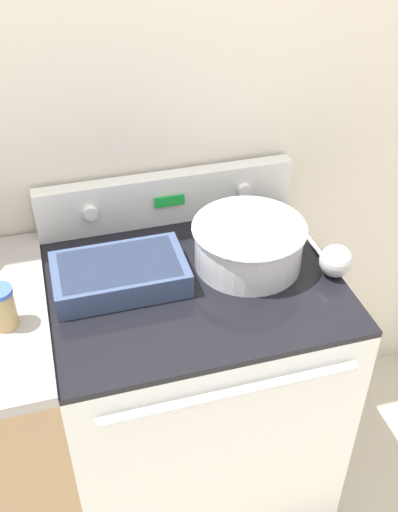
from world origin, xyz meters
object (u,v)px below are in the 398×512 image
at_px(mixing_bowl, 249,242).
at_px(spice_jar_blue_cap, 2,307).
at_px(ladle, 334,260).
at_px(casserole_dish, 120,273).

distance_m(mixing_bowl, spice_jar_blue_cap, 0.65).
distance_m(mixing_bowl, ladle, 0.23).
distance_m(casserole_dish, spice_jar_blue_cap, 0.31).
height_order(casserole_dish, spice_jar_blue_cap, spice_jar_blue_cap).
relative_size(mixing_bowl, spice_jar_blue_cap, 2.80).
height_order(casserole_dish, ladle, ladle).
distance_m(ladle, spice_jar_blue_cap, 0.85).
xyz_separation_m(mixing_bowl, casserole_dish, (-0.35, 0.00, -0.03)).
xyz_separation_m(mixing_bowl, ladle, (0.21, -0.10, -0.03)).
xyz_separation_m(casserole_dish, spice_jar_blue_cap, (-0.29, -0.09, 0.03)).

